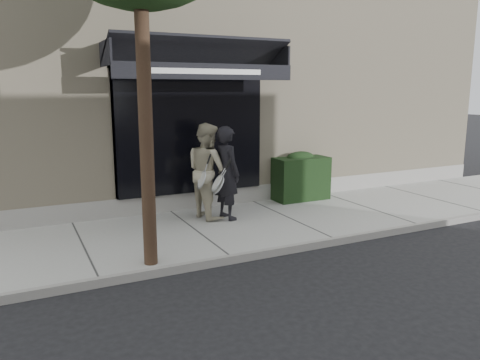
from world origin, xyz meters
TOP-DOWN VIEW (x-y plane):
  - ground at (0.00, 0.00)m, footprint 80.00×80.00m
  - sidewalk at (0.00, 0.00)m, footprint 20.00×3.00m
  - curb at (0.00, -1.55)m, footprint 20.00×0.10m
  - building_facade at (-0.01, 4.96)m, footprint 14.30×8.04m
  - hedge at (1.10, 1.25)m, footprint 1.30×0.70m
  - pedestrian_front at (-1.15, 0.45)m, footprint 0.74×0.85m
  - pedestrian_back at (-1.45, 0.73)m, footprint 0.87×1.04m

SIDE VIEW (x-z plane):
  - ground at x=0.00m, z-range 0.00..0.00m
  - sidewalk at x=0.00m, z-range 0.00..0.12m
  - curb at x=0.00m, z-range 0.00..0.14m
  - hedge at x=1.10m, z-range 0.09..1.23m
  - pedestrian_front at x=-1.15m, z-range 0.12..1.98m
  - pedestrian_back at x=-1.45m, z-range 0.12..2.03m
  - building_facade at x=-0.01m, z-range -0.08..5.56m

